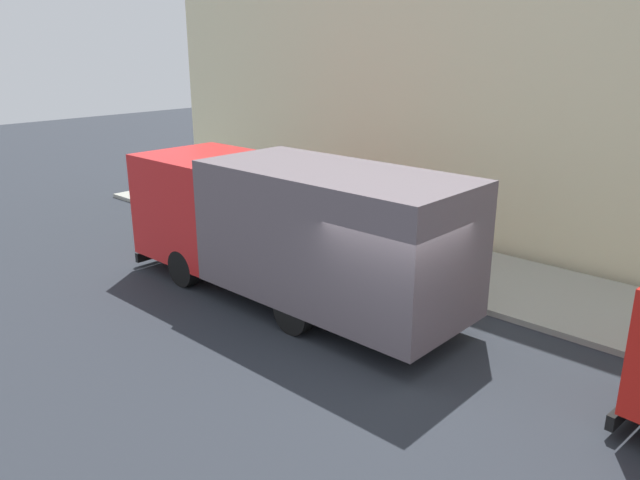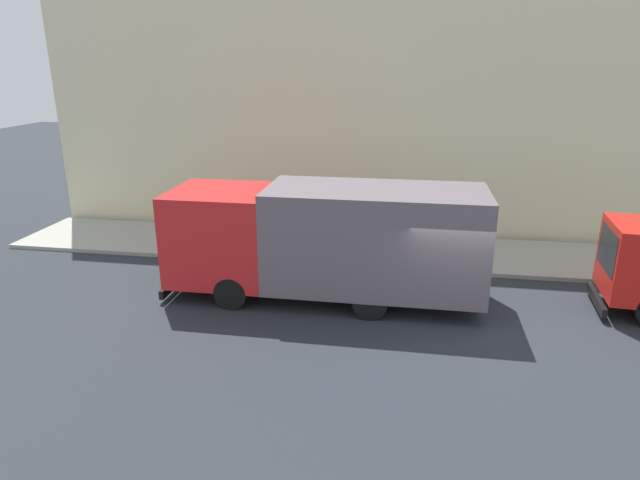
% 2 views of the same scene
% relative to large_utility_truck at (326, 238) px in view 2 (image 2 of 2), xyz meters
% --- Properties ---
extents(ground, '(80.00, 80.00, 0.00)m').
position_rel_large_utility_truck_xyz_m(ground, '(-0.80, -3.45, -1.73)').
color(ground, '#272B32').
extents(sidewalk, '(3.51, 30.00, 0.13)m').
position_rel_large_utility_truck_xyz_m(sidewalk, '(3.96, -3.45, -1.66)').
color(sidewalk, '#9F9F94').
rests_on(sidewalk, ground).
extents(building_facade, '(0.50, 30.00, 9.92)m').
position_rel_large_utility_truck_xyz_m(building_facade, '(6.21, -3.45, 3.23)').
color(building_facade, beige).
rests_on(building_facade, ground).
extents(large_utility_truck, '(2.60, 8.53, 3.11)m').
position_rel_large_utility_truck_xyz_m(large_utility_truck, '(0.00, 0.00, 0.00)').
color(large_utility_truck, red).
rests_on(large_utility_truck, ground).
extents(pedestrian_walking, '(0.56, 0.56, 1.61)m').
position_rel_large_utility_truck_xyz_m(pedestrian_walking, '(4.74, 2.66, -0.76)').
color(pedestrian_walking, '#4D3952').
rests_on(pedestrian_walking, sidewalk).
extents(traffic_cone_orange, '(0.52, 0.52, 0.74)m').
position_rel_large_utility_truck_xyz_m(traffic_cone_orange, '(2.72, 4.64, -1.23)').
color(traffic_cone_orange, orange).
rests_on(traffic_cone_orange, sidewalk).
extents(street_sign_post, '(0.44, 0.08, 2.48)m').
position_rel_large_utility_truck_xyz_m(street_sign_post, '(2.67, -1.74, -0.13)').
color(street_sign_post, '#4C5156').
rests_on(street_sign_post, sidewalk).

